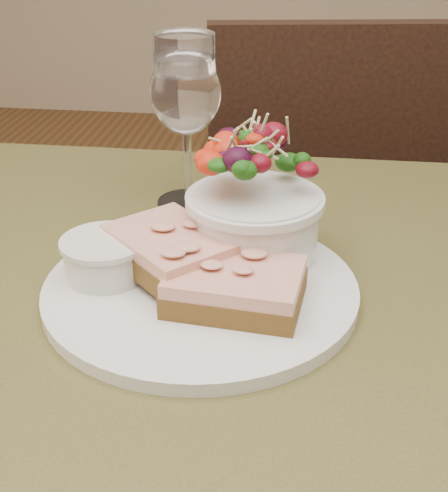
# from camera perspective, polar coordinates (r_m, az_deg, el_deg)

# --- Properties ---
(cafe_table) EXTENTS (0.80, 0.80, 0.75)m
(cafe_table) POSITION_cam_1_polar(r_m,az_deg,el_deg) (0.64, 0.71, -13.80)
(cafe_table) COLOR #403B1B
(cafe_table) RESTS_ON ground
(chair_far) EXTENTS (0.48, 0.48, 0.90)m
(chair_far) POSITION_cam_1_polar(r_m,az_deg,el_deg) (1.42, 7.35, -5.58)
(chair_far) COLOR black
(chair_far) RESTS_ON ground
(dinner_plate) EXTENTS (0.28, 0.28, 0.01)m
(dinner_plate) POSITION_cam_1_polar(r_m,az_deg,el_deg) (0.60, -1.95, -3.61)
(dinner_plate) COLOR white
(dinner_plate) RESTS_ON cafe_table
(sandwich_front) EXTENTS (0.12, 0.09, 0.03)m
(sandwich_front) POSITION_cam_1_polar(r_m,az_deg,el_deg) (0.57, 0.95, -3.39)
(sandwich_front) COLOR #442812
(sandwich_front) RESTS_ON dinner_plate
(sandwich_back) EXTENTS (0.14, 0.14, 0.03)m
(sandwich_back) POSITION_cam_1_polar(r_m,az_deg,el_deg) (0.61, -4.44, -0.30)
(sandwich_back) COLOR #442812
(sandwich_back) RESTS_ON dinner_plate
(ramekin) EXTENTS (0.07, 0.07, 0.04)m
(ramekin) POSITION_cam_1_polar(r_m,az_deg,el_deg) (0.61, -9.87, -0.80)
(ramekin) COLOR silver
(ramekin) RESTS_ON dinner_plate
(salad_bowl) EXTENTS (0.12, 0.12, 0.13)m
(salad_bowl) POSITION_cam_1_polar(r_m,az_deg,el_deg) (0.62, 2.59, 4.13)
(salad_bowl) COLOR white
(salad_bowl) RESTS_ON dinner_plate
(garnish) EXTENTS (0.05, 0.04, 0.02)m
(garnish) POSITION_cam_1_polar(r_m,az_deg,el_deg) (0.69, -5.00, 1.61)
(garnish) COLOR #0C3509
(garnish) RESTS_ON dinner_plate
(wine_glass) EXTENTS (0.08, 0.08, 0.18)m
(wine_glass) POSITION_cam_1_polar(r_m,az_deg,el_deg) (0.74, -3.22, 12.26)
(wine_glass) COLOR white
(wine_glass) RESTS_ON cafe_table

